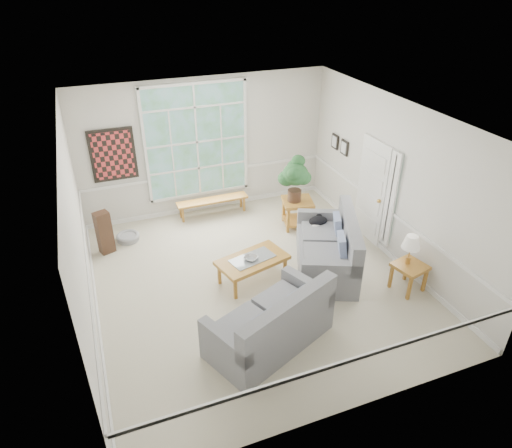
% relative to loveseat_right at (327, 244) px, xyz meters
% --- Properties ---
extents(floor, '(5.50, 6.00, 0.01)m').
position_rel_loveseat_right_xyz_m(floor, '(-1.37, 0.11, -0.53)').
color(floor, '#BAB299').
rests_on(floor, ground).
extents(ceiling, '(5.50, 6.00, 0.02)m').
position_rel_loveseat_right_xyz_m(ceiling, '(-1.37, 0.11, 2.47)').
color(ceiling, white).
rests_on(ceiling, ground).
extents(wall_back, '(5.50, 0.02, 3.00)m').
position_rel_loveseat_right_xyz_m(wall_back, '(-1.37, 3.11, 0.97)').
color(wall_back, silver).
rests_on(wall_back, ground).
extents(wall_front, '(5.50, 0.02, 3.00)m').
position_rel_loveseat_right_xyz_m(wall_front, '(-1.37, -2.89, 0.97)').
color(wall_front, silver).
rests_on(wall_front, ground).
extents(wall_left, '(0.02, 6.00, 3.00)m').
position_rel_loveseat_right_xyz_m(wall_left, '(-4.12, 0.11, 0.97)').
color(wall_left, silver).
rests_on(wall_left, ground).
extents(wall_right, '(0.02, 6.00, 3.00)m').
position_rel_loveseat_right_xyz_m(wall_right, '(1.38, 0.11, 0.97)').
color(wall_right, silver).
rests_on(wall_right, ground).
extents(window_back, '(2.30, 0.08, 2.40)m').
position_rel_loveseat_right_xyz_m(window_back, '(-1.57, 3.07, 1.12)').
color(window_back, white).
rests_on(window_back, wall_back).
extents(entry_door, '(0.08, 0.90, 2.10)m').
position_rel_loveseat_right_xyz_m(entry_door, '(1.34, 0.71, 0.52)').
color(entry_door, white).
rests_on(entry_door, floor).
extents(door_sidelight, '(0.08, 0.26, 1.90)m').
position_rel_loveseat_right_xyz_m(door_sidelight, '(1.34, 0.08, 0.62)').
color(door_sidelight, white).
rests_on(door_sidelight, wall_right).
extents(wall_art, '(0.90, 0.06, 1.10)m').
position_rel_loveseat_right_xyz_m(wall_art, '(-3.32, 3.06, 1.07)').
color(wall_art, maroon).
rests_on(wall_art, wall_back).
extents(wall_frame_near, '(0.04, 0.26, 0.32)m').
position_rel_loveseat_right_xyz_m(wall_frame_near, '(1.34, 1.86, 1.02)').
color(wall_frame_near, black).
rests_on(wall_frame_near, wall_right).
extents(wall_frame_far, '(0.04, 0.26, 0.32)m').
position_rel_loveseat_right_xyz_m(wall_frame_far, '(1.34, 2.26, 1.02)').
color(wall_frame_far, black).
rests_on(wall_frame_far, wall_right).
extents(loveseat_right, '(1.71, 2.19, 1.05)m').
position_rel_loveseat_right_xyz_m(loveseat_right, '(0.00, 0.00, 0.00)').
color(loveseat_right, slate).
rests_on(loveseat_right, floor).
extents(loveseat_front, '(2.11, 1.64, 1.02)m').
position_rel_loveseat_right_xyz_m(loveseat_front, '(-1.72, -1.40, -0.02)').
color(loveseat_front, slate).
rests_on(loveseat_front, floor).
extents(coffee_table, '(1.37, 0.97, 0.46)m').
position_rel_loveseat_right_xyz_m(coffee_table, '(-1.40, 0.14, -0.30)').
color(coffee_table, '#A97129').
rests_on(coffee_table, floor).
extents(pewter_bowl, '(0.40, 0.40, 0.07)m').
position_rel_loveseat_right_xyz_m(pewter_bowl, '(-1.44, 0.12, -0.03)').
color(pewter_bowl, '#A1A1A6').
rests_on(pewter_bowl, coffee_table).
extents(window_bench, '(1.61, 0.31, 0.37)m').
position_rel_loveseat_right_xyz_m(window_bench, '(-1.38, 2.76, -0.34)').
color(window_bench, '#A97129').
rests_on(window_bench, floor).
extents(end_table, '(0.74, 0.74, 0.62)m').
position_rel_loveseat_right_xyz_m(end_table, '(0.18, 1.61, -0.22)').
color(end_table, '#A97129').
rests_on(end_table, floor).
extents(houseplant, '(0.60, 0.60, 0.99)m').
position_rel_loveseat_right_xyz_m(houseplant, '(0.10, 1.63, 0.59)').
color(houseplant, '#214F26').
rests_on(houseplant, end_table).
extents(side_table, '(0.61, 0.61, 0.51)m').
position_rel_loveseat_right_xyz_m(side_table, '(1.03, -1.08, -0.27)').
color(side_table, '#A97129').
rests_on(side_table, floor).
extents(table_lamp, '(0.32, 0.32, 0.54)m').
position_rel_loveseat_right_xyz_m(table_lamp, '(1.02, -1.01, 0.26)').
color(table_lamp, white).
rests_on(table_lamp, side_table).
extents(pet_bed, '(0.56, 0.56, 0.14)m').
position_rel_loveseat_right_xyz_m(pet_bed, '(-3.33, 2.32, -0.46)').
color(pet_bed, gray).
rests_on(pet_bed, floor).
extents(floor_speaker, '(0.33, 0.30, 0.88)m').
position_rel_loveseat_right_xyz_m(floor_speaker, '(-3.77, 2.03, -0.09)').
color(floor_speaker, '#3F281A').
rests_on(floor_speaker, floor).
extents(cat, '(0.47, 0.43, 0.18)m').
position_rel_loveseat_right_xyz_m(cat, '(0.17, 0.68, 0.10)').
color(cat, black).
rests_on(cat, loveseat_right).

